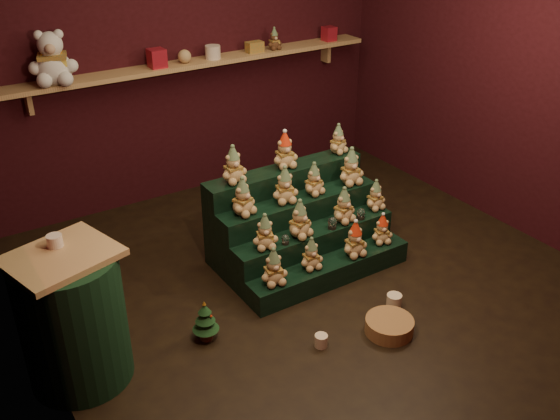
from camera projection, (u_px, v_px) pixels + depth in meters
ground at (313, 280)px, 4.89m from camera, size 4.00×4.00×0.00m
back_wall at (189, 48)px, 5.76m from camera, size 4.00×0.10×2.80m
left_wall at (0, 179)px, 3.26m from camera, size 0.10×4.00×2.80m
right_wall at (518, 66)px, 5.21m from camera, size 0.10×4.00×2.80m
back_shelf at (198, 63)px, 5.67m from camera, size 3.60×0.26×0.24m
riser_tier_front at (330, 271)px, 4.83m from camera, size 1.40×0.22×0.18m
riser_tier_midfront at (314, 249)px, 4.96m from camera, size 1.40×0.22×0.36m
riser_tier_midback at (299, 228)px, 5.08m from camera, size 1.40×0.22×0.54m
riser_tier_back at (284, 207)px, 5.20m from camera, size 1.40×0.22×0.72m
teddy_0 at (274, 267)px, 4.47m from camera, size 0.23×0.21×0.28m
teddy_1 at (311, 253)px, 4.66m from camera, size 0.20×0.18×0.25m
teddy_2 at (355, 239)px, 4.81m from camera, size 0.22×0.20×0.29m
teddy_3 at (382, 229)px, 4.99m from camera, size 0.22×0.20×0.25m
teddy_4 at (265, 232)px, 4.57m from camera, size 0.24×0.23×0.27m
teddy_5 at (300, 219)px, 4.71m from camera, size 0.26×0.25×0.30m
teddy_6 at (344, 205)px, 4.92m from camera, size 0.24×0.22×0.29m
teddy_7 at (375, 195)px, 5.12m from camera, size 0.18×0.17×0.25m
teddy_8 at (243, 197)px, 4.65m from camera, size 0.27×0.25×0.30m
teddy_9 at (285, 185)px, 4.83m from camera, size 0.24×0.23×0.29m
teddy_10 at (314, 179)px, 4.96m from camera, size 0.22×0.21×0.26m
teddy_11 at (351, 166)px, 5.11m from camera, size 0.24×0.22×0.31m
teddy_12 at (233, 165)px, 4.73m from camera, size 0.21×0.19×0.29m
teddy_13 at (285, 150)px, 4.97m from camera, size 0.23×0.21×0.29m
teddy_14 at (338, 139)px, 5.25m from camera, size 0.22×0.21×0.25m
snow_globe_a at (285, 239)px, 4.66m from camera, size 0.06×0.06×0.08m
snow_globe_b at (332, 223)px, 4.86m from camera, size 0.07×0.07×0.10m
snow_globe_c at (361, 214)px, 5.00m from camera, size 0.07×0.07×0.09m
side_table at (73, 318)px, 3.75m from camera, size 0.70×0.63×0.90m
table_ornament at (55, 241)px, 3.59m from camera, size 0.09×0.09×0.07m
mini_christmas_tree at (205, 321)px, 4.20m from camera, size 0.18×0.18×0.31m
mug_left at (321, 341)px, 4.18m from camera, size 0.09×0.09×0.09m
mug_right at (394, 301)px, 4.55m from camera, size 0.11×0.11×0.11m
wicker_basket at (389, 326)px, 4.31m from camera, size 0.40×0.40×0.10m
white_bear at (51, 50)px, 4.90m from camera, size 0.46×0.44×0.53m
brown_bear at (274, 39)px, 5.97m from camera, size 0.15×0.14×0.20m
gift_tin_red_a at (157, 58)px, 5.42m from camera, size 0.14×0.14×0.16m
gift_tin_cream at (213, 52)px, 5.69m from camera, size 0.14×0.14×0.12m
gift_tin_red_b at (329, 34)px, 6.31m from camera, size 0.12×0.12×0.14m
shelf_plush_ball at (185, 56)px, 5.55m from camera, size 0.12×0.12×0.12m
scarf_gift_box at (255, 47)px, 5.90m from camera, size 0.16×0.10×0.10m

